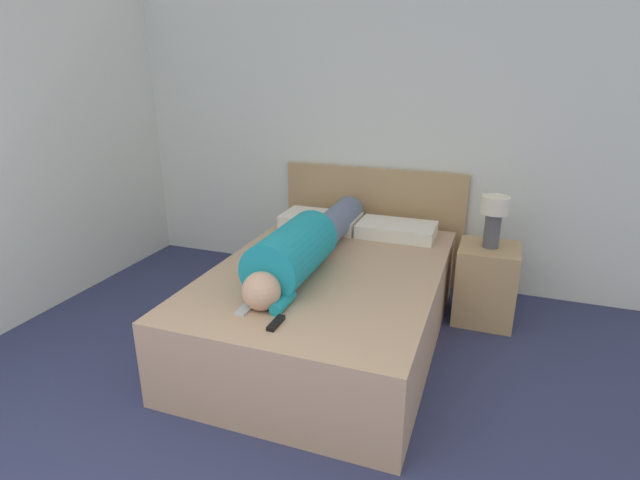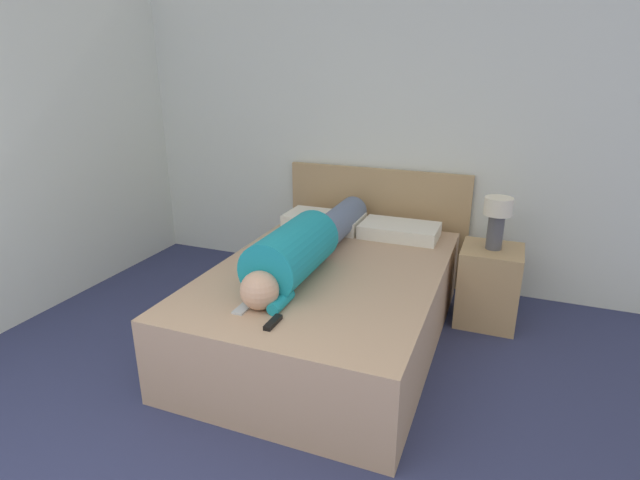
{
  "view_description": "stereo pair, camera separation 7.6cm",
  "coord_description": "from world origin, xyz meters",
  "px_view_note": "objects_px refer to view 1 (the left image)",
  "views": [
    {
      "loc": [
        1.17,
        -0.17,
        1.81
      ],
      "look_at": [
        0.19,
        2.55,
        0.78
      ],
      "focal_mm": 28.0,
      "sensor_mm": 36.0,
      "label": 1
    },
    {
      "loc": [
        1.24,
        -0.14,
        1.81
      ],
      "look_at": [
        0.19,
        2.55,
        0.78
      ],
      "focal_mm": 28.0,
      "sensor_mm": 36.0,
      "label": 2
    }
  ],
  "objects_px": {
    "pillow_near_headboard": "(321,221)",
    "pillow_second": "(397,230)",
    "tv_remote": "(276,323)",
    "bed": "(328,304)",
    "person_lying": "(305,245)",
    "table_lamp": "(494,215)",
    "cell_phone": "(244,310)",
    "nightstand": "(486,284)"
  },
  "relations": [
    {
      "from": "pillow_near_headboard",
      "to": "pillow_second",
      "type": "relative_size",
      "value": 1.05
    },
    {
      "from": "pillow_second",
      "to": "tv_remote",
      "type": "distance_m",
      "value": 1.63
    },
    {
      "from": "pillow_second",
      "to": "bed",
      "type": "bearing_deg",
      "value": -109.98
    },
    {
      "from": "person_lying",
      "to": "pillow_near_headboard",
      "type": "xyz_separation_m",
      "value": [
        -0.19,
        0.81,
        -0.09
      ]
    },
    {
      "from": "bed",
      "to": "pillow_near_headboard",
      "type": "height_order",
      "value": "pillow_near_headboard"
    },
    {
      "from": "person_lying",
      "to": "pillow_second",
      "type": "relative_size",
      "value": 3.0
    },
    {
      "from": "bed",
      "to": "table_lamp",
      "type": "bearing_deg",
      "value": 33.82
    },
    {
      "from": "cell_phone",
      "to": "bed",
      "type": "bearing_deg",
      "value": 72.05
    },
    {
      "from": "table_lamp",
      "to": "pillow_second",
      "type": "xyz_separation_m",
      "value": [
        -0.7,
        0.13,
        -0.23
      ]
    },
    {
      "from": "pillow_second",
      "to": "cell_phone",
      "type": "bearing_deg",
      "value": -109.02
    },
    {
      "from": "person_lying",
      "to": "pillow_second",
      "type": "height_order",
      "value": "person_lying"
    },
    {
      "from": "nightstand",
      "to": "table_lamp",
      "type": "height_order",
      "value": "table_lamp"
    },
    {
      "from": "person_lying",
      "to": "pillow_near_headboard",
      "type": "height_order",
      "value": "person_lying"
    },
    {
      "from": "nightstand",
      "to": "cell_phone",
      "type": "distance_m",
      "value": 1.87
    },
    {
      "from": "bed",
      "to": "cell_phone",
      "type": "xyz_separation_m",
      "value": [
        -0.23,
        -0.72,
        0.27
      ]
    },
    {
      "from": "pillow_second",
      "to": "nightstand",
      "type": "bearing_deg",
      "value": -10.68
    },
    {
      "from": "bed",
      "to": "table_lamp",
      "type": "height_order",
      "value": "table_lamp"
    },
    {
      "from": "pillow_near_headboard",
      "to": "person_lying",
      "type": "bearing_deg",
      "value": -77.14
    },
    {
      "from": "bed",
      "to": "nightstand",
      "type": "bearing_deg",
      "value": 33.82
    },
    {
      "from": "pillow_near_headboard",
      "to": "cell_phone",
      "type": "height_order",
      "value": "pillow_near_headboard"
    },
    {
      "from": "person_lying",
      "to": "bed",
      "type": "bearing_deg",
      "value": 6.66
    },
    {
      "from": "table_lamp",
      "to": "cell_phone",
      "type": "height_order",
      "value": "table_lamp"
    },
    {
      "from": "nightstand",
      "to": "table_lamp",
      "type": "bearing_deg",
      "value": 90.0
    },
    {
      "from": "nightstand",
      "to": "bed",
      "type": "bearing_deg",
      "value": -146.18
    },
    {
      "from": "table_lamp",
      "to": "pillow_near_headboard",
      "type": "bearing_deg",
      "value": 174.32
    },
    {
      "from": "nightstand",
      "to": "pillow_near_headboard",
      "type": "height_order",
      "value": "pillow_near_headboard"
    },
    {
      "from": "person_lying",
      "to": "pillow_second",
      "type": "bearing_deg",
      "value": 61.5
    },
    {
      "from": "nightstand",
      "to": "pillow_near_headboard",
      "type": "distance_m",
      "value": 1.37
    },
    {
      "from": "tv_remote",
      "to": "bed",
      "type": "bearing_deg",
      "value": 89.63
    },
    {
      "from": "table_lamp",
      "to": "person_lying",
      "type": "xyz_separation_m",
      "value": [
        -1.14,
        -0.68,
        -0.13
      ]
    },
    {
      "from": "bed",
      "to": "pillow_second",
      "type": "height_order",
      "value": "pillow_second"
    },
    {
      "from": "pillow_near_headboard",
      "to": "nightstand",
      "type": "bearing_deg",
      "value": -5.68
    },
    {
      "from": "bed",
      "to": "pillow_near_headboard",
      "type": "xyz_separation_m",
      "value": [
        -0.34,
        0.8,
        0.32
      ]
    },
    {
      "from": "tv_remote",
      "to": "cell_phone",
      "type": "height_order",
      "value": "tv_remote"
    },
    {
      "from": "nightstand",
      "to": "pillow_second",
      "type": "bearing_deg",
      "value": 169.32
    },
    {
      "from": "cell_phone",
      "to": "nightstand",
      "type": "bearing_deg",
      "value": 48.56
    },
    {
      "from": "tv_remote",
      "to": "cell_phone",
      "type": "relative_size",
      "value": 1.15
    },
    {
      "from": "pillow_near_headboard",
      "to": "tv_remote",
      "type": "bearing_deg",
      "value": -78.27
    },
    {
      "from": "table_lamp",
      "to": "person_lying",
      "type": "height_order",
      "value": "table_lamp"
    },
    {
      "from": "nightstand",
      "to": "cell_phone",
      "type": "bearing_deg",
      "value": -131.44
    },
    {
      "from": "nightstand",
      "to": "tv_remote",
      "type": "distance_m",
      "value": 1.79
    },
    {
      "from": "person_lying",
      "to": "pillow_second",
      "type": "xyz_separation_m",
      "value": [
        0.44,
        0.81,
        -0.1
      ]
    }
  ]
}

